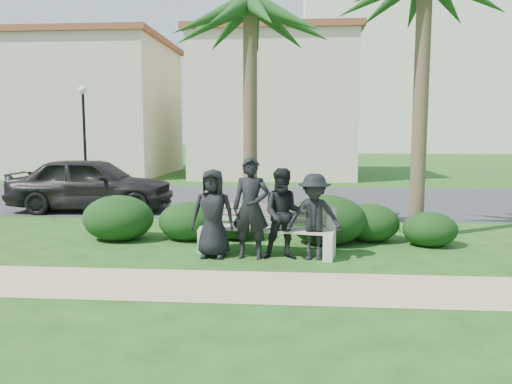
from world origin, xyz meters
TOP-DOWN VIEW (x-y plane):
  - ground at (0.00, 0.00)m, footprint 160.00×160.00m
  - footpath at (0.00, -1.80)m, footprint 30.00×1.60m
  - asphalt_street at (0.00, 8.00)m, footprint 160.00×8.00m
  - stucco_bldg_left at (-12.00, 18.00)m, footprint 10.40×8.40m
  - stucco_bldg_right at (-1.00, 18.00)m, footprint 8.40×8.40m
  - hotel_tower at (14.00, 55.00)m, footprint 26.00×18.00m
  - street_lamp at (-9.00, 12.00)m, footprint 0.36×0.36m
  - park_bench at (-0.38, 0.25)m, footprint 2.68×1.05m
  - man_a at (-1.36, -0.06)m, footprint 0.83×0.56m
  - man_b at (-0.65, -0.08)m, footprint 0.71×0.50m
  - man_c at (-0.04, -0.09)m, footprint 0.84×0.67m
  - man_d at (0.51, -0.08)m, footprint 1.05×0.65m
  - hedge_a at (-3.66, 1.28)m, footprint 1.53×1.27m
  - hedge_b at (-2.14, 1.41)m, footprint 1.31×1.08m
  - hedge_c at (-1.14, 1.60)m, footprint 1.27×1.05m
  - hedge_d at (0.83, 1.27)m, footprint 1.62×1.33m
  - hedge_e at (1.76, 1.60)m, footprint 1.27×1.05m
  - hedge_f at (2.93, 1.21)m, footprint 1.11×0.91m
  - palm_left at (-0.88, 2.39)m, footprint 3.00×3.00m
  - car_a at (-5.82, 5.09)m, footprint 4.80×2.13m

SIDE VIEW (x-z plane):
  - ground at x=0.00m, z-range 0.00..0.00m
  - footpath at x=0.00m, z-range -0.01..0.01m
  - asphalt_street at x=0.00m, z-range -0.01..0.01m
  - hedge_f at x=2.93m, z-range 0.00..0.72m
  - park_bench at x=-0.38m, z-range -0.04..0.86m
  - hedge_c at x=-1.14m, z-range 0.00..0.83m
  - hedge_e at x=1.76m, z-range 0.00..0.83m
  - hedge_b at x=-2.14m, z-range 0.00..0.85m
  - hedge_a at x=-3.66m, z-range 0.00..1.00m
  - hedge_d at x=0.83m, z-range 0.00..1.05m
  - man_d at x=0.51m, z-range 0.00..1.58m
  - car_a at x=-5.82m, z-range 0.00..1.61m
  - man_a at x=-1.36m, z-range 0.00..1.65m
  - man_c at x=-0.04m, z-range 0.00..1.67m
  - man_b at x=-0.65m, z-range 0.00..1.87m
  - street_lamp at x=-9.00m, z-range 0.80..5.09m
  - stucco_bldg_left at x=-12.00m, z-range 0.01..7.31m
  - stucco_bldg_right at x=-1.00m, z-range 0.01..7.31m
  - palm_left at x=-0.88m, z-range 2.03..8.06m
  - hotel_tower at x=14.00m, z-range -5.24..32.06m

